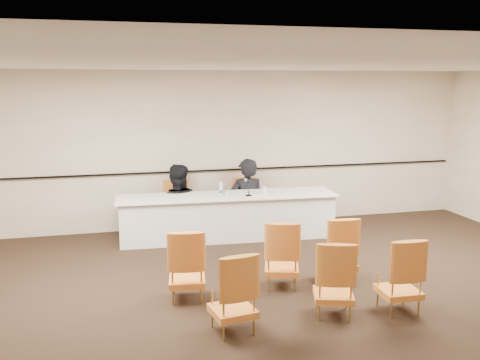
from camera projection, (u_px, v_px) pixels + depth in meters
name	position (u px, v px, depth m)	size (l,w,h in m)	color
floor	(295.00, 304.00, 6.80)	(10.00, 10.00, 0.00)	black
ceiling	(299.00, 63.00, 6.26)	(10.00, 10.00, 0.00)	white
wall_back	(225.00, 149.00, 10.34)	(10.00, 0.04, 3.00)	#C0B697
wall_rail	(225.00, 170.00, 10.38)	(9.80, 0.04, 0.03)	black
panel_table	(227.00, 216.00, 9.63)	(3.92, 0.90, 0.79)	silver
panelist_main	(247.00, 208.00, 10.27)	(0.70, 0.46, 1.92)	black
panelist_main_chair	(247.00, 204.00, 10.26)	(0.50, 0.50, 0.95)	#B85F21
panelist_second	(177.00, 212.00, 10.03)	(0.88, 0.68, 1.80)	black
panelist_second_chair	(177.00, 207.00, 10.01)	(0.50, 0.50, 0.95)	#B85F21
papers	(254.00, 195.00, 9.60)	(0.30, 0.22, 0.00)	white
microphone	(249.00, 188.00, 9.47)	(0.11, 0.21, 0.30)	black
water_bottle	(221.00, 188.00, 9.51)	(0.08, 0.08, 0.26)	#16787C
drinking_glass	(227.00, 193.00, 9.46)	(0.06, 0.06, 0.10)	silver
coffee_cup	(264.00, 191.00, 9.61)	(0.09, 0.09, 0.14)	white
aud_chair_front_left	(187.00, 264.00, 6.88)	(0.50, 0.50, 0.95)	#B85F21
aud_chair_front_mid	(282.00, 253.00, 7.30)	(0.50, 0.50, 0.95)	#B85F21
aud_chair_front_right	(338.00, 249.00, 7.50)	(0.50, 0.50, 0.95)	#B85F21
aud_chair_back_left	(233.00, 292.00, 5.97)	(0.50, 0.50, 0.95)	#B85F21
aud_chair_back_mid	(334.00, 278.00, 6.40)	(0.50, 0.50, 0.95)	#B85F21
aud_chair_back_right	(399.00, 274.00, 6.52)	(0.50, 0.50, 0.95)	#B85F21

